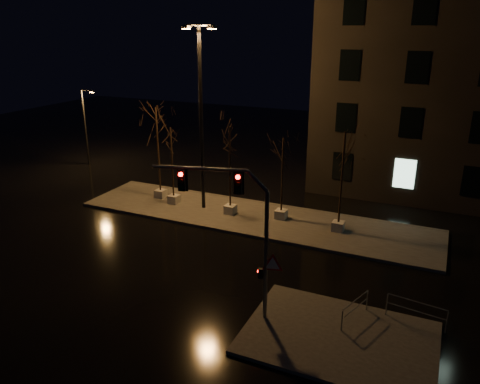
% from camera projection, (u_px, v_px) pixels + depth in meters
% --- Properties ---
extents(ground, '(90.00, 90.00, 0.00)m').
position_uv_depth(ground, '(206.00, 261.00, 23.46)').
color(ground, black).
rests_on(ground, ground).
extents(median, '(22.00, 5.00, 0.15)m').
position_uv_depth(median, '(253.00, 217.00, 28.59)').
color(median, '#413F3A').
rests_on(median, ground).
extents(sidewalk_corner, '(7.00, 5.00, 0.15)m').
position_uv_depth(sidewalk_corner, '(339.00, 338.00, 17.51)').
color(sidewalk_corner, '#413F3A').
rests_on(sidewalk_corner, ground).
extents(tree_0, '(1.80, 1.80, 6.27)m').
position_uv_depth(tree_0, '(157.00, 128.00, 30.10)').
color(tree_0, beige).
rests_on(tree_0, median).
extents(tree_1, '(1.80, 1.80, 5.16)m').
position_uv_depth(tree_1, '(171.00, 145.00, 29.37)').
color(tree_1, beige).
rests_on(tree_1, median).
extents(tree_2, '(1.80, 1.80, 5.59)m').
position_uv_depth(tree_2, '(230.00, 147.00, 27.57)').
color(tree_2, beige).
rests_on(tree_2, median).
extents(tree_3, '(1.80, 1.80, 5.07)m').
position_uv_depth(tree_3, '(283.00, 157.00, 26.95)').
color(tree_3, beige).
rests_on(tree_3, median).
extents(tree_4, '(1.80, 1.80, 5.85)m').
position_uv_depth(tree_4, '(344.00, 155.00, 25.05)').
color(tree_4, beige).
rests_on(tree_4, median).
extents(traffic_signal_mast, '(4.87, 1.33, 6.12)m').
position_uv_depth(traffic_signal_mast, '(240.00, 223.00, 17.46)').
color(traffic_signal_mast, slate).
rests_on(traffic_signal_mast, sidewalk_corner).
extents(streetlight_main, '(2.70, 1.20, 11.08)m').
position_uv_depth(streetlight_main, '(201.00, 107.00, 27.84)').
color(streetlight_main, black).
rests_on(streetlight_main, median).
extents(streetlight_far, '(1.23, 0.39, 6.28)m').
position_uv_depth(streetlight_far, '(86.00, 124.00, 38.74)').
color(streetlight_far, black).
rests_on(streetlight_far, ground).
extents(guard_rail_a, '(2.27, 0.37, 0.99)m').
position_uv_depth(guard_rail_a, '(416.00, 309.00, 18.02)').
color(guard_rail_a, slate).
rests_on(guard_rail_a, sidewalk_corner).
extents(guard_rail_b, '(0.67, 1.84, 0.92)m').
position_uv_depth(guard_rail_b, '(355.00, 307.00, 18.28)').
color(guard_rail_b, slate).
rests_on(guard_rail_b, sidewalk_corner).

